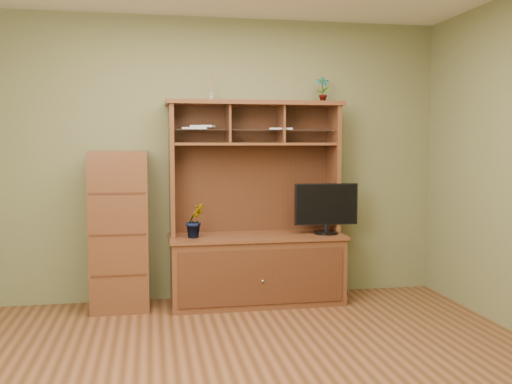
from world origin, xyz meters
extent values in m
cube|color=#4E2D16|center=(0.00, 0.00, -0.01)|extent=(4.50, 4.00, 0.02)
cube|color=olive|center=(0.00, 2.01, 1.35)|extent=(4.50, 0.02, 2.70)
cube|color=olive|center=(0.00, -2.01, 1.35)|extent=(4.50, 0.02, 2.70)
cube|color=#4E2B16|center=(0.38, 1.71, 0.31)|extent=(1.60, 0.55, 0.62)
cube|color=#3D1F10|center=(0.38, 1.42, 0.31)|extent=(1.50, 0.01, 0.50)
sphere|color=silver|center=(0.38, 1.41, 0.28)|extent=(0.02, 0.02, 0.02)
cube|color=#4E2B16|center=(0.38, 1.71, 0.64)|extent=(1.64, 0.59, 0.03)
cube|color=#4E2B16|center=(-0.40, 1.80, 1.27)|extent=(0.04, 0.35, 1.25)
cube|color=#4E2B16|center=(1.16, 1.80, 1.27)|extent=(0.04, 0.35, 1.25)
cube|color=#3D1F10|center=(0.38, 1.97, 1.27)|extent=(1.52, 0.02, 1.25)
cube|color=#4E2B16|center=(0.38, 1.80, 1.88)|extent=(1.66, 0.40, 0.04)
cube|color=#4E2B16|center=(0.38, 1.80, 1.50)|extent=(1.52, 0.32, 0.02)
cube|color=#4E2B16|center=(0.12, 1.80, 1.69)|extent=(0.02, 0.31, 0.35)
cube|color=#4E2B16|center=(0.63, 1.80, 1.69)|extent=(0.02, 0.31, 0.35)
cube|color=silver|center=(0.38, 1.79, 1.63)|extent=(1.50, 0.27, 0.01)
cylinder|color=black|center=(1.04, 1.65, 0.66)|extent=(0.23, 0.23, 0.02)
cylinder|color=black|center=(1.04, 1.65, 0.71)|extent=(0.05, 0.05, 0.07)
cube|color=black|center=(1.04, 1.65, 0.93)|extent=(0.61, 0.07, 0.39)
imported|color=#32551D|center=(-0.20, 1.65, 0.81)|extent=(0.21, 0.18, 0.32)
imported|color=#275F21|center=(1.04, 1.80, 2.02)|extent=(0.14, 0.10, 0.25)
cylinder|color=silver|center=(-0.04, 1.80, 1.94)|extent=(0.05, 0.05, 0.09)
cylinder|color=#926849|center=(-0.04, 1.80, 2.07)|extent=(0.03, 0.03, 0.16)
cube|color=silver|center=(-0.18, 1.80, 1.64)|extent=(0.26, 0.21, 0.02)
cube|color=silver|center=(-0.11, 1.80, 1.66)|extent=(0.25, 0.22, 0.02)
cube|color=silver|center=(0.63, 1.80, 1.64)|extent=(0.25, 0.22, 0.02)
cube|color=#4E2B16|center=(-0.88, 1.75, 0.72)|extent=(0.51, 0.46, 1.44)
cube|color=#3D1F10|center=(-0.88, 1.51, 0.36)|extent=(0.47, 0.01, 0.02)
cube|color=#3D1F10|center=(-0.88, 1.51, 0.72)|extent=(0.47, 0.01, 0.01)
cube|color=#3D1F10|center=(-0.88, 1.51, 1.08)|extent=(0.47, 0.01, 0.02)
camera|label=1|loc=(-0.59, -3.50, 1.50)|focal=40.00mm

